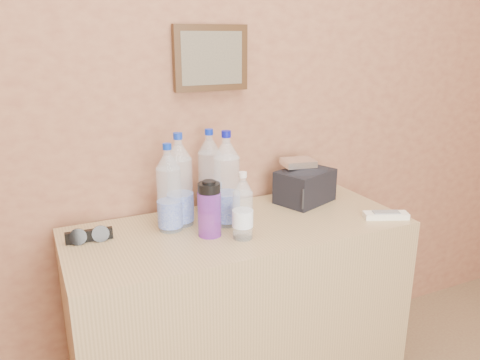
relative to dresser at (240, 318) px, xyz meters
name	(u,v)px	position (x,y,z in m)	size (l,w,h in m)	color
picture_frame	(211,58)	(0.00, 0.26, 1.00)	(0.30, 0.03, 0.25)	#382311
dresser	(240,318)	(0.00, 0.00, 0.00)	(1.28, 0.53, 0.80)	#9E7F53
pet_large_a	(169,193)	(-0.25, 0.07, 0.54)	(0.09, 0.09, 0.32)	silver
pet_large_b	(180,185)	(-0.19, 0.11, 0.55)	(0.10, 0.10, 0.35)	silver
pet_large_c	(210,176)	(-0.04, 0.19, 0.55)	(0.09, 0.09, 0.34)	white
pet_large_d	(227,184)	(-0.04, 0.04, 0.56)	(0.10, 0.10, 0.36)	white
pet_small	(243,210)	(-0.04, -0.11, 0.51)	(0.07, 0.07, 0.24)	silver
nalgene_bottle	(209,209)	(-0.13, -0.04, 0.50)	(0.08, 0.08, 0.20)	purple
sunglasses	(89,236)	(-0.53, 0.10, 0.42)	(0.16, 0.06, 0.04)	black
ac_remote	(386,215)	(0.55, -0.18, 0.41)	(0.17, 0.05, 0.02)	silver
toiletry_bag	(305,184)	(0.37, 0.12, 0.48)	(0.23, 0.17, 0.16)	#28272B
foil_packet	(298,163)	(0.34, 0.14, 0.57)	(0.13, 0.11, 0.03)	white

